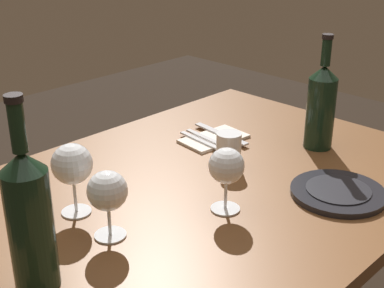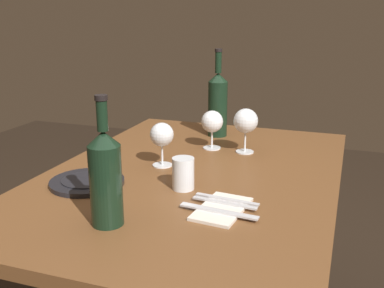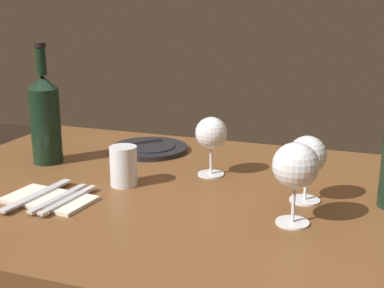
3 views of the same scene
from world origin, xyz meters
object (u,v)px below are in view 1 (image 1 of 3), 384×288
Objects in this scene: fork_inner at (208,139)px; table_knife at (221,134)px; water_tumbler at (229,152)px; wine_glass_centre at (72,165)px; wine_glass_left at (107,192)px; fork_outer at (202,141)px; dinner_plate at (338,192)px; wine_glass_right at (226,167)px; wine_bottle at (30,218)px; wine_bottle_second at (321,105)px; folded_napkin at (214,139)px.

fork_inner is 0.06m from table_knife.
water_tumbler is 0.52× the size of fork_inner.
wine_glass_centre is at bearing -173.09° from fork_inner.
wine_glass_left is 0.80× the size of fork_outer.
dinner_plate is 0.43m from fork_inner.
wine_glass_right is at bearing -137.11° from table_knife.
wine_glass_right is 0.67× the size of dinner_plate.
fork_outer is (-0.02, 0.00, 0.00)m from fork_inner.
wine_bottle is at bearing 171.51° from wine_glass_right.
wine_bottle_second is at bearing -47.90° from fork_outer.
wine_glass_left is at bearing 10.22° from wine_bottle.
wine_bottle_second is (0.88, -0.02, -0.01)m from wine_bottle.
water_tumbler is 0.19m from folded_napkin.
wine_glass_left reaches higher than fork_inner.
wine_glass_centre reaches higher than wine_glass_left.
wine_glass_centre reaches higher than fork_inner.
wine_glass_centre is 0.51m from fork_inner.
dinner_plate is at bearing -26.95° from wine_glass_left.
folded_napkin is at bearing 124.83° from wine_bottle_second.
dinner_plate is at bearing -17.50° from wine_bottle.
table_knife is (0.14, 0.15, -0.03)m from water_tumbler.
wine_glass_centre reaches higher than dinner_plate.
wine_bottle reaches higher than wine_glass_left.
fork_inner is (0.50, 0.19, -0.09)m from wine_glass_left.
water_tumbler is at bearing 39.10° from wine_glass_right.
wine_bottle_second is (0.68, -0.18, 0.01)m from wine_glass_centre.
wine_bottle is 0.71m from dinner_plate.
folded_napkin is at bearing 0.00° from fork_inner.
fork_inner is at bearing 180.00° from folded_napkin.
water_tumbler reaches higher than fork_inner.
wine_glass_left is at bearing -159.33° from fork_inner.
wine_bottle is 0.73m from fork_inner.
wine_bottle reaches higher than table_knife.
table_knife is (0.55, 0.06, -0.10)m from wine_glass_centre.
dinner_plate is at bearing -77.47° from water_tumbler.
water_tumbler is 0.29m from dinner_plate.
table_knife is (0.74, 0.22, -0.13)m from wine_bottle.
folded_napkin is 1.11× the size of fork_outer.
wine_glass_left is 0.13m from wine_glass_centre.
dinner_plate is (-0.21, -0.19, -0.12)m from wine_bottle_second.
water_tumbler is at bearing 102.53° from dinner_plate.
fork_outer is at bearing 180.00° from folded_napkin.
wine_bottle is 0.75m from folded_napkin.
wine_bottle is 1.68× the size of table_knife.
wine_bottle_second is 0.31m from dinner_plate.
wine_bottle is at bearing -172.98° from water_tumbler.
wine_glass_right is at bearing -140.90° from water_tumbler.
table_knife is at bearing 47.03° from water_tumbler.
wine_glass_left is 0.69× the size of table_knife.
wine_glass_right is 0.44m from wine_bottle.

